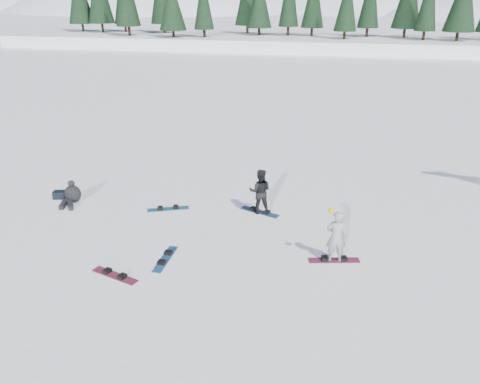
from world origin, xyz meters
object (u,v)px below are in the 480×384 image
Objects in this scene: snowboarder_man at (260,191)px; snowboard_loose_c at (168,209)px; snowboard_loose_a at (165,259)px; snowboarder_woman at (336,236)px; gear_bag at (60,195)px; seated_rider at (72,194)px; snowboard_loose_b at (115,275)px.

snowboard_loose_c is (-3.30, -0.46, -0.81)m from snowboarder_man.
snowboard_loose_c is at bearing 18.76° from snowboard_loose_a.
snowboarder_woman reaches higher than gear_bag.
snowboarder_woman reaches higher than snowboarder_man.
seated_rider is 0.77m from gear_bag.
snowboard_loose_a is at bearing 63.72° from snowboard_loose_b.
gear_bag is 6.45m from snowboard_loose_a.
gear_bag is at bearing -20.82° from snowboarder_woman.
gear_bag is 0.30× the size of snowboard_loose_a.
gear_bag is at bearing 58.70° from snowboard_loose_a.
snowboard_loose_c is (4.40, -0.07, -0.14)m from gear_bag.
snowboarder_woman reaches higher than snowboard_loose_a.
snowboarder_man is (-2.71, 2.77, 0.00)m from snowboarder_woman.
seated_rider reaches higher than snowboard_loose_c.
snowboarder_woman is 3.88m from snowboarder_man.
snowboarder_man reaches higher than gear_bag.
snowboarder_woman is 1.54× the size of seated_rider.
seated_rider is at bearing -20.28° from snowboarder_woman.
snowboarder_woman is at bearing -43.58° from snowboard_loose_c.
snowboard_loose_a is (-2.19, -3.75, -0.81)m from snowboarder_man.
gear_bag is at bearing 156.66° from snowboard_loose_c.
snowboarder_man reaches higher than snowboard_loose_a.
snowboard_loose_a is (1.07, 1.12, 0.00)m from snowboard_loose_b.
seated_rider reaches higher than snowboard_loose_b.
seated_rider is at bearing 57.24° from snowboard_loose_a.
snowboarder_man is 4.42m from snowboard_loose_a.
snowboard_loose_c is at bearing -0.85° from gear_bag.
snowboarder_man is 3.43m from snowboard_loose_c.
seated_rider is at bearing 160.47° from snowboard_loose_c.
snowboard_loose_b is at bearing 136.25° from snowboard_loose_a.
snowboard_loose_a and snowboard_loose_c have the same top height.
snowboarder_man is at bearing 2.91° from gear_bag.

